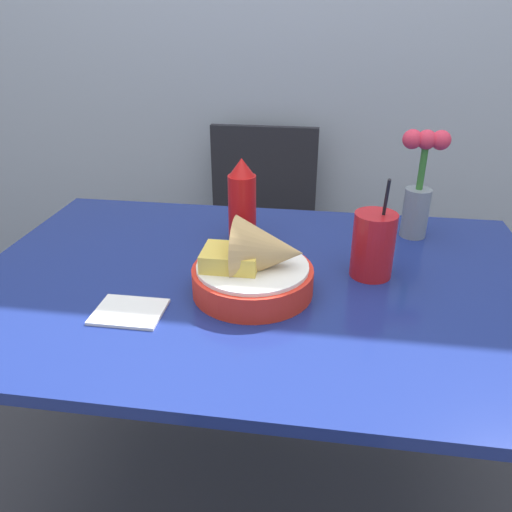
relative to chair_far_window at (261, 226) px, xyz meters
name	(u,v)px	position (x,y,z in m)	size (l,w,h in m)	color
ground_plane	(257,506)	(0.10, -0.80, -0.51)	(12.00, 12.00, 0.00)	#38383D
dining_table	(257,314)	(0.10, -0.80, 0.13)	(1.24, 0.83, 0.73)	navy
chair_far_window	(261,226)	(0.00, 0.00, 0.00)	(0.40, 0.40, 0.87)	black
food_basket	(258,267)	(0.11, -0.86, 0.28)	(0.24, 0.24, 0.16)	red
ketchup_bottle	(242,202)	(0.04, -0.61, 0.32)	(0.07, 0.07, 0.21)	red
drink_cup	(373,247)	(0.34, -0.75, 0.29)	(0.09, 0.09, 0.23)	red
flower_vase	(419,186)	(0.46, -0.52, 0.35)	(0.11, 0.06, 0.27)	gray
napkin	(129,312)	(-0.12, -0.98, 0.23)	(0.13, 0.10, 0.01)	white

